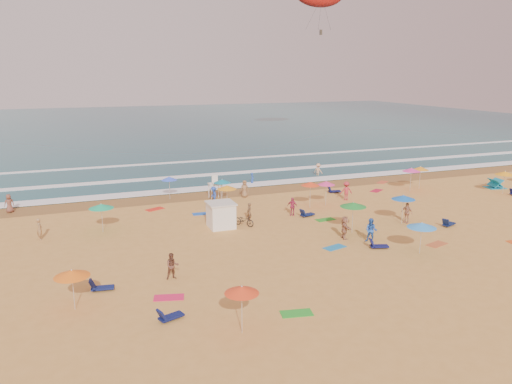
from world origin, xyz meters
name	(u,v)px	position (x,y,z in m)	size (l,w,h in m)	color
ground	(301,223)	(0.00, 0.00, 0.00)	(220.00, 220.00, 0.00)	gold
ocean	(147,126)	(0.00, 84.00, 0.00)	(220.00, 140.00, 0.18)	#0C4756
wet_sand	(251,191)	(0.00, 12.50, 0.01)	(220.00, 220.00, 0.00)	olive
surf_foam	(226,175)	(0.00, 21.32, 0.10)	(200.00, 18.70, 0.05)	white
cabana	(221,216)	(-6.75, 1.23, 1.00)	(2.00, 2.00, 2.00)	white
cabana_roof	(221,203)	(-6.75, 1.23, 2.06)	(2.20, 2.20, 0.12)	silver
bicycle	(244,220)	(-4.85, 0.93, 0.49)	(0.65, 1.87, 0.98)	black
lifeguard_stand	(215,189)	(-4.55, 10.50, 1.05)	(1.20, 1.20, 2.10)	white
beach_umbrellas	(312,196)	(0.98, 0.06, 2.23)	(61.94, 29.20, 0.63)	#385DFF
loungers	(371,227)	(4.65, -3.51, 0.17)	(43.39, 22.37, 0.34)	#0F164C
towels	(323,227)	(1.17, -1.71, 0.01)	(31.06, 27.13, 0.03)	#E41C51
beachgoers	(264,206)	(-2.08, 3.44, 0.85)	(38.37, 25.76, 2.14)	brown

